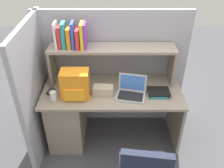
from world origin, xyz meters
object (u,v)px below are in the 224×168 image
at_px(computer_mouse, 51,92).
at_px(laptop, 131,91).
at_px(paper_cup, 53,96).
at_px(tissue_box, 103,90).
at_px(backpack, 75,85).

bearing_deg(computer_mouse, laptop, 15.19).
bearing_deg(laptop, paper_cup, -174.35).
distance_m(laptop, computer_mouse, 0.91).
bearing_deg(laptop, tissue_box, 176.20).
distance_m(laptop, backpack, 0.62).
bearing_deg(computer_mouse, backpack, 5.51).
bearing_deg(laptop, computer_mouse, 177.51).
xyz_separation_m(laptop, computer_mouse, (-0.91, 0.04, -0.03)).
bearing_deg(tissue_box, laptop, 0.13).
bearing_deg(paper_cup, computer_mouse, 115.43).
height_order(laptop, paper_cup, laptop).
distance_m(computer_mouse, paper_cup, 0.14).
distance_m(laptop, paper_cup, 0.85).
xyz_separation_m(paper_cup, tissue_box, (0.53, 0.10, 0.00)).
bearing_deg(tissue_box, paper_cup, -164.97).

